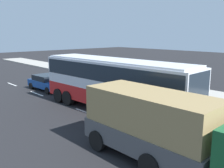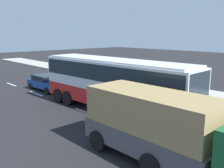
# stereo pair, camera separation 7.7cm
# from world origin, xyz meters

# --- Properties ---
(ground_plane) EXTENTS (120.00, 120.00, 0.00)m
(ground_plane) POSITION_xyz_m (0.00, 0.00, 0.00)
(ground_plane) COLOR black
(sidewalk_curb) EXTENTS (80.00, 4.00, 0.15)m
(sidewalk_curb) POSITION_xyz_m (0.00, 8.72, 0.07)
(sidewalk_curb) COLOR #A8A399
(sidewalk_curb) RESTS_ON ground_plane
(lane_centreline) EXTENTS (32.41, 0.16, 0.01)m
(lane_centreline) POSITION_xyz_m (-3.73, -1.78, 0.00)
(lane_centreline) COLOR white
(lane_centreline) RESTS_ON ground_plane
(coach_bus) EXTENTS (12.26, 3.28, 3.65)m
(coach_bus) POSITION_xyz_m (1.74, -0.31, 2.26)
(coach_bus) COLOR red
(coach_bus) RESTS_ON ground_plane
(cargo_truck) EXTENTS (8.37, 2.68, 2.95)m
(cargo_truck) POSITION_xyz_m (8.62, -3.63, 1.61)
(cargo_truck) COLOR #19592D
(cargo_truck) RESTS_ON ground_plane
(car_blue_saloon) EXTENTS (4.32, 2.20, 1.44)m
(car_blue_saloon) POSITION_xyz_m (-7.65, -0.32, 0.77)
(car_blue_saloon) COLOR #194799
(car_blue_saloon) RESTS_ON ground_plane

